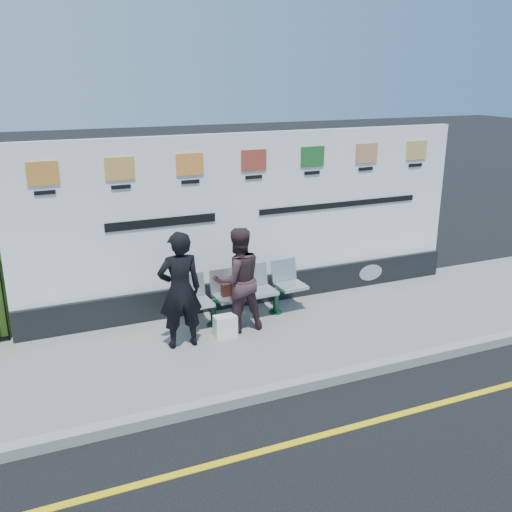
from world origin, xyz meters
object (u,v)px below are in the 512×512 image
at_px(woman_right, 238,280).
at_px(woman_left, 180,290).
at_px(billboard, 252,232).
at_px(bench, 245,306).

bearing_deg(woman_right, woman_left, 10.51).
height_order(billboard, bench, billboard).
bearing_deg(woman_left, woman_right, -167.03).
height_order(billboard, woman_right, billboard).
relative_size(billboard, bench, 3.65).
bearing_deg(woman_left, bench, -156.02).
relative_size(billboard, woman_left, 4.47).
height_order(bench, woman_right, woman_right).
distance_m(bench, woman_left, 1.51).
bearing_deg(woman_right, bench, -129.85).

